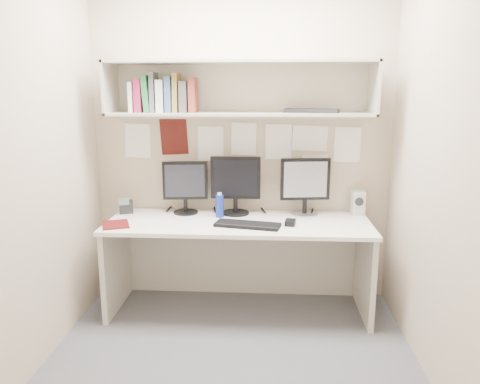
# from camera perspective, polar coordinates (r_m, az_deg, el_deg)

# --- Properties ---
(floor) EXTENTS (2.40, 2.00, 0.01)m
(floor) POSITION_cam_1_polar(r_m,az_deg,el_deg) (3.27, -0.95, -19.17)
(floor) COLOR #4C4C51
(floor) RESTS_ON ground
(wall_back) EXTENTS (2.40, 0.02, 2.60)m
(wall_back) POSITION_cam_1_polar(r_m,az_deg,el_deg) (3.81, 0.17, 6.19)
(wall_back) COLOR tan
(wall_back) RESTS_ON ground
(wall_front) EXTENTS (2.40, 0.02, 2.60)m
(wall_front) POSITION_cam_1_polar(r_m,az_deg,el_deg) (1.84, -3.54, -0.52)
(wall_front) COLOR tan
(wall_front) RESTS_ON ground
(wall_left) EXTENTS (0.02, 2.00, 2.60)m
(wall_left) POSITION_cam_1_polar(r_m,az_deg,el_deg) (3.15, -23.43, 3.87)
(wall_left) COLOR tan
(wall_left) RESTS_ON ground
(wall_right) EXTENTS (0.02, 2.00, 2.60)m
(wall_right) POSITION_cam_1_polar(r_m,az_deg,el_deg) (2.97, 22.73, 3.49)
(wall_right) COLOR tan
(wall_right) RESTS_ON ground
(desk) EXTENTS (2.00, 0.70, 0.73)m
(desk) POSITION_cam_1_polar(r_m,az_deg,el_deg) (3.69, -0.17, -9.00)
(desk) COLOR white
(desk) RESTS_ON floor
(overhead_hutch) EXTENTS (2.00, 0.38, 0.40)m
(overhead_hutch) POSITION_cam_1_polar(r_m,az_deg,el_deg) (3.64, 0.04, 12.53)
(overhead_hutch) COLOR #BEB6A5
(overhead_hutch) RESTS_ON wall_back
(pinned_papers) EXTENTS (1.92, 0.01, 0.48)m
(pinned_papers) POSITION_cam_1_polar(r_m,az_deg,el_deg) (3.81, 0.16, 5.43)
(pinned_papers) COLOR white
(pinned_papers) RESTS_ON wall_back
(monitor_left) EXTENTS (0.36, 0.20, 0.42)m
(monitor_left) POSITION_cam_1_polar(r_m,az_deg,el_deg) (3.78, -6.69, 0.88)
(monitor_left) COLOR black
(monitor_left) RESTS_ON desk
(monitor_center) EXTENTS (0.40, 0.22, 0.46)m
(monitor_center) POSITION_cam_1_polar(r_m,az_deg,el_deg) (3.73, -0.55, 1.12)
(monitor_center) COLOR black
(monitor_center) RESTS_ON desk
(monitor_right) EXTENTS (0.39, 0.21, 0.46)m
(monitor_right) POSITION_cam_1_polar(r_m,az_deg,el_deg) (3.73, 7.95, 0.95)
(monitor_right) COLOR #A5A5AA
(monitor_right) RESTS_ON desk
(keyboard) EXTENTS (0.50, 0.26, 0.02)m
(keyboard) POSITION_cam_1_polar(r_m,az_deg,el_deg) (3.43, 0.92, -4.02)
(keyboard) COLOR black
(keyboard) RESTS_ON desk
(mouse) EXTENTS (0.09, 0.13, 0.04)m
(mouse) POSITION_cam_1_polar(r_m,az_deg,el_deg) (3.49, 6.15, -3.72)
(mouse) COLOR black
(mouse) RESTS_ON desk
(speaker) EXTENTS (0.10, 0.11, 0.20)m
(speaker) POSITION_cam_1_polar(r_m,az_deg,el_deg) (3.85, 14.18, -1.26)
(speaker) COLOR #B9BAB5
(speaker) RESTS_ON desk
(blue_bottle) EXTENTS (0.06, 0.06, 0.19)m
(blue_bottle) POSITION_cam_1_polar(r_m,az_deg,el_deg) (3.66, -2.50, -1.66)
(blue_bottle) COLOR navy
(blue_bottle) RESTS_ON desk
(maroon_notebook) EXTENTS (0.26, 0.28, 0.01)m
(maroon_notebook) POSITION_cam_1_polar(r_m,az_deg,el_deg) (3.58, -14.93, -3.85)
(maroon_notebook) COLOR #520E0F
(maroon_notebook) RESTS_ON desk
(desk_phone) EXTENTS (0.13, 0.13, 0.13)m
(desk_phone) POSITION_cam_1_polar(r_m,az_deg,el_deg) (3.90, -13.72, -1.75)
(desk_phone) COLOR black
(desk_phone) RESTS_ON desk
(book_stack) EXTENTS (0.50, 0.18, 0.30)m
(book_stack) POSITION_cam_1_polar(r_m,az_deg,el_deg) (3.68, -9.26, 11.59)
(book_stack) COLOR white
(book_stack) RESTS_ON overhead_hutch
(hutch_tray) EXTENTS (0.43, 0.25, 0.03)m
(hutch_tray) POSITION_cam_1_polar(r_m,az_deg,el_deg) (3.62, 8.72, 9.77)
(hutch_tray) COLOR black
(hutch_tray) RESTS_ON overhead_hutch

